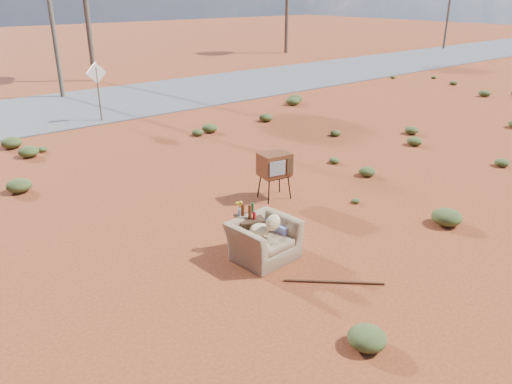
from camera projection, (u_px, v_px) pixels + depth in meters
ground at (289, 254)px, 9.39m from camera, size 140.00×140.00×0.00m
highway at (36, 113)px, 20.12m from camera, size 140.00×7.00×0.04m
armchair at (266, 233)px, 9.16m from camera, size 1.38×0.94×0.99m
tv_unit at (275, 165)px, 11.60m from camera, size 0.78×0.66×1.12m
side_table at (247, 216)px, 9.27m from camera, size 0.61×0.61×0.98m
rusty_bar at (334, 282)px, 8.44m from camera, size 1.27×1.19×0.05m
road_sign at (97, 81)px, 18.30m from camera, size 0.78×0.06×2.19m
utility_pole_center at (49, 2)px, 21.53m from camera, size 1.40×0.20×8.00m
scrub_patch at (140, 190)px, 12.01m from camera, size 17.49×8.07×0.33m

